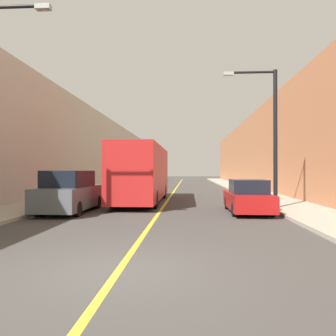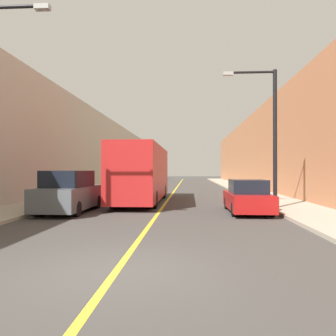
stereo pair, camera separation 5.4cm
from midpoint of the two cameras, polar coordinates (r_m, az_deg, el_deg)
The scene contains 10 objects.
ground_plane at distance 6.83m, azimuth -8.80°, elevation -17.38°, with size 200.00×200.00×0.00m, color #3F3D3A.
sidewalk_left at distance 37.35m, azimuth -9.06°, elevation -3.32°, with size 2.96×72.00×0.14m, color #A89E8C.
sidewalk_right at distance 36.83m, azimuth 12.23°, elevation -3.36°, with size 2.96×72.00×0.14m, color #A89E8C.
building_row_left at distance 38.29m, azimuth -14.14°, elevation 2.90°, with size 4.00×72.00×8.35m, color #B7B2A3.
building_row_right at distance 37.51m, azimuth 17.49°, elevation 2.86°, with size 4.00×72.00×8.20m, color #B2724C.
road_center_line at distance 36.46m, azimuth 1.51°, elevation -3.50°, with size 0.16×72.00×0.01m, color gold.
bus at distance 20.29m, azimuth -4.41°, elevation -0.86°, with size 2.43×10.14×3.43m.
parked_suv_left at distance 16.26m, azimuth -16.66°, elevation -4.19°, with size 1.94×4.98×1.97m.
car_right_near at distance 15.81m, azimuth 13.74°, elevation -5.07°, with size 1.78×4.36×1.56m.
street_lamp_right at distance 17.04m, azimuth 17.40°, elevation 6.66°, with size 2.64×0.24×6.81m.
Camera 2 is at (1.44, -6.37, 2.00)m, focal length 35.00 mm.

